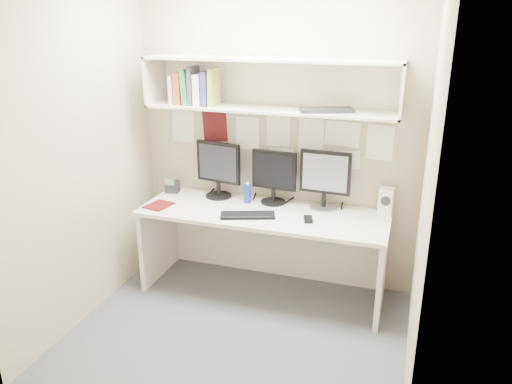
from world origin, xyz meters
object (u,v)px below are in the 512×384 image
(desk, at_px, (263,252))
(maroon_notebook, at_px, (159,205))
(monitor_center, at_px, (274,175))
(speaker, at_px, (386,201))
(monitor_right, at_px, (325,178))
(keyboard, at_px, (248,215))
(desk_phone, at_px, (172,186))
(monitor_left, at_px, (218,167))

(desk, relative_size, maroon_notebook, 9.19)
(monitor_center, xyz_separation_m, speaker, (0.92, 0.02, -0.14))
(monitor_center, bearing_deg, monitor_right, 5.84)
(keyboard, relative_size, speaker, 1.94)
(monitor_center, distance_m, monitor_right, 0.43)
(desk, bearing_deg, maroon_notebook, -169.58)
(desk, height_order, desk_phone, desk_phone)
(monitor_center, relative_size, monitor_right, 0.93)
(monitor_left, relative_size, monitor_right, 1.01)
(monitor_left, xyz_separation_m, maroon_notebook, (-0.39, -0.38, -0.26))
(desk, height_order, maroon_notebook, maroon_notebook)
(monitor_left, xyz_separation_m, speaker, (1.41, 0.02, -0.15))
(monitor_right, bearing_deg, speaker, 4.09)
(monitor_right, height_order, speaker, monitor_right)
(speaker, bearing_deg, monitor_left, -174.77)
(maroon_notebook, bearing_deg, monitor_left, 56.08)
(desk, height_order, monitor_center, monitor_center)
(desk, xyz_separation_m, monitor_right, (0.45, 0.22, 0.62))
(monitor_left, bearing_deg, monitor_right, 10.30)
(keyboard, distance_m, maroon_notebook, 0.78)
(monitor_center, height_order, keyboard, monitor_center)
(monitor_right, distance_m, speaker, 0.51)
(desk_phone, bearing_deg, monitor_right, -7.17)
(monitor_right, bearing_deg, monitor_center, -177.76)
(desk, distance_m, maroon_notebook, 0.95)
(monitor_left, bearing_deg, desk, -14.48)
(desk, relative_size, monitor_center, 4.47)
(monitor_right, relative_size, keyboard, 1.13)
(desk, distance_m, monitor_center, 0.65)
(monitor_center, relative_size, speaker, 2.04)
(monitor_left, distance_m, desk_phone, 0.49)
(desk_phone, bearing_deg, speaker, -6.98)
(keyboard, xyz_separation_m, maroon_notebook, (-0.78, -0.01, -0.00))
(monitor_right, height_order, keyboard, monitor_right)
(maroon_notebook, bearing_deg, speaker, 24.08)
(desk, xyz_separation_m, monitor_center, (0.02, 0.22, 0.61))
(keyboard, bearing_deg, monitor_left, 117.41)
(monitor_center, bearing_deg, desk, -89.80)
(keyboard, bearing_deg, speaker, 1.37)
(keyboard, distance_m, speaker, 1.10)
(speaker, bearing_deg, monitor_center, -174.43)
(monitor_left, bearing_deg, monitor_center, 10.31)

